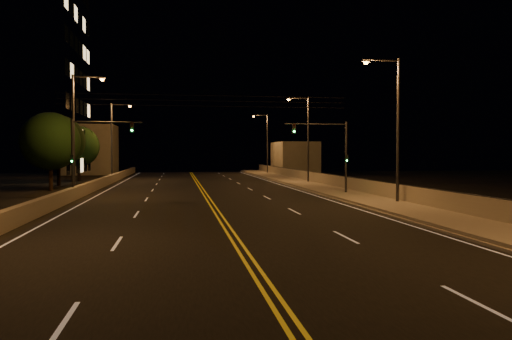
{
  "coord_description": "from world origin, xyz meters",
  "views": [
    {
      "loc": [
        -2.22,
        -8.8,
        3.45
      ],
      "look_at": [
        2.0,
        18.0,
        2.5
      ],
      "focal_mm": 35.0,
      "sensor_mm": 36.0,
      "label": 1
    }
  ],
  "objects": [
    {
      "name": "streetlight_3",
      "position": [
        11.53,
        68.68,
        5.45
      ],
      "size": [
        2.55,
        0.28,
        9.48
      ],
      "color": "#2D2D33",
      "rests_on": "ground"
    },
    {
      "name": "streetlight_2",
      "position": [
        11.53,
        43.79,
        5.45
      ],
      "size": [
        2.55,
        0.28,
        9.48
      ],
      "color": "#2D2D33",
      "rests_on": "ground"
    },
    {
      "name": "traffic_signal_left",
      "position": [
        -8.78,
        29.16,
        3.75
      ],
      "size": [
        5.11,
        0.31,
        5.89
      ],
      "color": "#2D2D33",
      "rests_on": "ground"
    },
    {
      "name": "streetlight_1",
      "position": [
        11.53,
        21.48,
        5.45
      ],
      "size": [
        2.55,
        0.28,
        9.48
      ],
      "color": "#2D2D33",
      "rests_on": "ground"
    },
    {
      "name": "traffic_signal_right",
      "position": [
        9.98,
        29.16,
        3.75
      ],
      "size": [
        5.11,
        0.31,
        5.89
      ],
      "color": "#2D2D33",
      "rests_on": "ground"
    },
    {
      "name": "tree_0",
      "position": [
        -13.6,
        38.69,
        4.48
      ],
      "size": [
        5.24,
        5.24,
        7.1
      ],
      "color": "black",
      "rests_on": "ground"
    },
    {
      "name": "curb",
      "position": [
        8.93,
        20.0,
        0.07
      ],
      "size": [
        0.14,
        120.0,
        0.15
      ],
      "primitive_type": "cube",
      "color": "gray",
      "rests_on": "ground"
    },
    {
      "name": "distant_building_left",
      "position": [
        -16.0,
        73.49,
        3.9
      ],
      "size": [
        8.0,
        8.0,
        7.81
      ],
      "primitive_type": "cube",
      "color": "gray",
      "rests_on": "ground"
    },
    {
      "name": "streetlight_5",
      "position": [
        -9.93,
        31.65,
        5.45
      ],
      "size": [
        2.55,
        0.28,
        9.48
      ],
      "color": "#2D2D33",
      "rests_on": "ground"
    },
    {
      "name": "tree_2",
      "position": [
        -14.09,
        54.36,
        4.22
      ],
      "size": [
        4.94,
        4.94,
        6.69
      ],
      "color": "black",
      "rests_on": "ground"
    },
    {
      "name": "road",
      "position": [
        0.0,
        20.0,
        0.01
      ],
      "size": [
        18.0,
        120.0,
        0.02
      ],
      "primitive_type": "cube",
      "color": "black",
      "rests_on": "ground"
    },
    {
      "name": "lane_markings",
      "position": [
        0.0,
        19.93,
        0.02
      ],
      "size": [
        17.32,
        116.0,
        0.0
      ],
      "color": "silver",
      "rests_on": "road"
    },
    {
      "name": "tree_1",
      "position": [
        -14.54,
        45.9,
        4.65
      ],
      "size": [
        5.44,
        5.44,
        7.38
      ],
      "color": "black",
      "rests_on": "ground"
    },
    {
      "name": "ground",
      "position": [
        0.0,
        0.0,
        0.0
      ],
      "size": [
        160.0,
        160.0,
        0.0
      ],
      "primitive_type": "plane",
      "color": "black",
      "rests_on": "ground"
    },
    {
      "name": "streetlight_6",
      "position": [
        -9.93,
        54.32,
        5.45
      ],
      "size": [
        2.55,
        0.28,
        9.48
      ],
      "color": "#2D2D33",
      "rests_on": "ground"
    },
    {
      "name": "jersey_barrier",
      "position": [
        -9.74,
        20.0,
        0.46
      ],
      "size": [
        0.45,
        120.0,
        0.92
      ],
      "primitive_type": "cube",
      "color": "gray",
      "rests_on": "ground"
    },
    {
      "name": "parapet_wall",
      "position": [
        12.45,
        20.0,
        0.8
      ],
      "size": [
        0.3,
        120.0,
        1.0
      ],
      "primitive_type": "cube",
      "color": "gray",
      "rests_on": "sidewalk"
    },
    {
      "name": "distant_building_right",
      "position": [
        16.5,
        70.01,
        2.58
      ],
      "size": [
        6.0,
        10.0,
        5.15
      ],
      "primitive_type": "cube",
      "color": "gray",
      "rests_on": "ground"
    },
    {
      "name": "sidewalk",
      "position": [
        10.8,
        20.0,
        0.15
      ],
      "size": [
        3.6,
        120.0,
        0.3
      ],
      "primitive_type": "cube",
      "color": "gray",
      "rests_on": "ground"
    },
    {
      "name": "parapet_rail",
      "position": [
        12.45,
        20.0,
        1.33
      ],
      "size": [
        0.06,
        120.0,
        0.06
      ],
      "primitive_type": "cylinder",
      "rotation": [
        1.57,
        0.0,
        0.0
      ],
      "color": "black",
      "rests_on": "parapet_wall"
    },
    {
      "name": "overhead_wires",
      "position": [
        0.0,
        29.5,
        7.4
      ],
      "size": [
        22.0,
        0.03,
        0.83
      ],
      "color": "black"
    }
  ]
}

